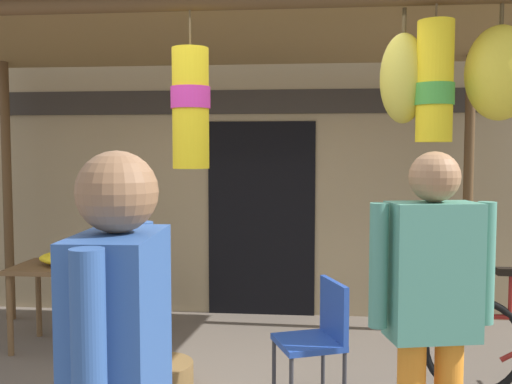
% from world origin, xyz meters
% --- Properties ---
extents(shop_facade, '(9.98, 0.29, 3.54)m').
position_xyz_m(shop_facade, '(0.00, 2.54, 1.77)').
color(shop_facade, '#9E8966').
rests_on(shop_facade, ground_plane).
extents(market_stall_canopy, '(4.96, 2.46, 2.89)m').
position_xyz_m(market_stall_canopy, '(-0.02, 0.87, 2.56)').
color(market_stall_canopy, brown).
rests_on(market_stall_canopy, ground_plane).
extents(display_table, '(1.11, 0.60, 0.72)m').
position_xyz_m(display_table, '(-1.28, 1.24, 0.63)').
color(display_table, brown).
rests_on(display_table, ground_plane).
extents(flower_heap_on_table, '(0.66, 0.46, 0.12)m').
position_xyz_m(flower_heap_on_table, '(-1.29, 1.25, 0.78)').
color(flower_heap_on_table, yellow).
rests_on(flower_heap_on_table, display_table).
extents(folding_chair, '(0.52, 0.52, 0.84)m').
position_xyz_m(folding_chair, '(0.76, 0.28, 0.50)').
color(folding_chair, '#2347A8').
rests_on(folding_chair, ground_plane).
extents(wicker_basket_by_table, '(0.46, 0.46, 0.21)m').
position_xyz_m(wicker_basket_by_table, '(-0.35, 0.40, 0.10)').
color(wicker_basket_by_table, brown).
rests_on(wicker_basket_by_table, ground_plane).
extents(vendor_in_orange, '(0.58, 0.30, 1.70)m').
position_xyz_m(vendor_in_orange, '(1.26, -0.82, 1.01)').
color(vendor_in_orange, orange).
rests_on(vendor_in_orange, ground_plane).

